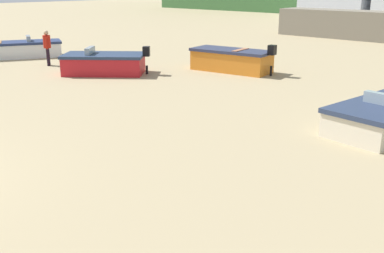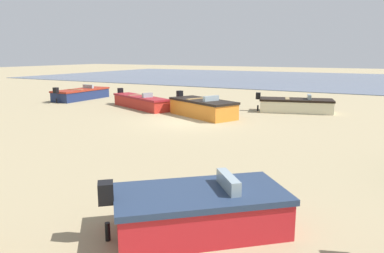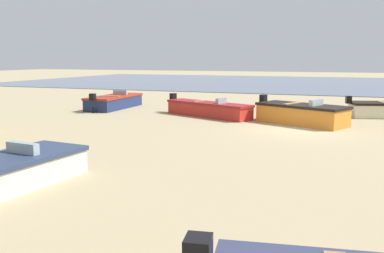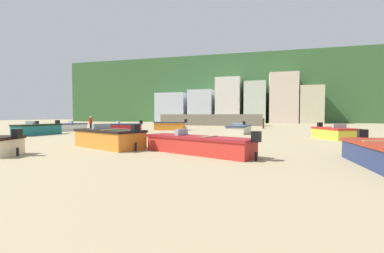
{
  "view_description": "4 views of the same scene",
  "coord_description": "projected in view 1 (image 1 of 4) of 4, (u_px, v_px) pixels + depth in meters",
  "views": [
    {
      "loc": [
        9.8,
        -0.92,
        3.67
      ],
      "look_at": [
        2.96,
        6.31,
        0.53
      ],
      "focal_mm": 42.48,
      "sensor_mm": 36.0,
      "label": 1
    },
    {
      "loc": [
        -9.09,
        16.48,
        3.49
      ],
      "look_at": [
        -1.75,
        2.82,
        0.4
      ],
      "focal_mm": 34.41,
      "sensor_mm": 36.0,
      "label": 2
    },
    {
      "loc": [
        -2.01,
        18.82,
        3.14
      ],
      "look_at": [
        2.51,
        6.61,
        1.03
      ],
      "focal_mm": 39.64,
      "sensor_mm": 36.0,
      "label": 3
    },
    {
      "loc": [
        7.77,
        -13.82,
        1.68
      ],
      "look_at": [
        2.37,
        6.42,
        0.8
      ],
      "focal_mm": 24.33,
      "sensor_mm": 36.0,
      "label": 4
    }
  ],
  "objects": [
    {
      "name": "boat_white_3",
      "position": [
        12.0,
        50.0,
        23.29
      ],
      "size": [
        3.48,
        5.03,
        1.14
      ],
      "rotation": [
        0.0,
        0.0,
        5.84
      ],
      "color": "white",
      "rests_on": "ground"
    },
    {
      "name": "boat_orange_2",
      "position": [
        232.0,
        60.0,
        19.7
      ],
      "size": [
        3.88,
        1.96,
        1.27
      ],
      "rotation": [
        0.0,
        0.0,
        1.73
      ],
      "color": "orange",
      "rests_on": "ground"
    },
    {
      "name": "beach_walker_foreground",
      "position": [
        47.0,
        45.0,
        20.93
      ],
      "size": [
        0.49,
        0.47,
        1.62
      ],
      "rotation": [
        0.0,
        0.0,
        2.56
      ],
      "color": "black",
      "rests_on": "ground"
    },
    {
      "name": "boat_red_7",
      "position": [
        104.0,
        64.0,
        19.16
      ],
      "size": [
        3.66,
        3.5,
        1.16
      ],
      "rotation": [
        0.0,
        0.0,
        2.29
      ],
      "color": "red",
      "rests_on": "ground"
    }
  ]
}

